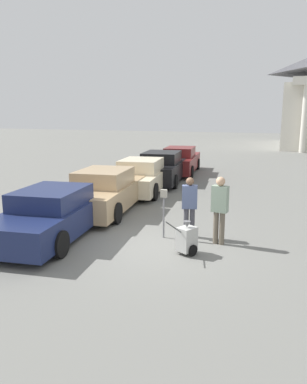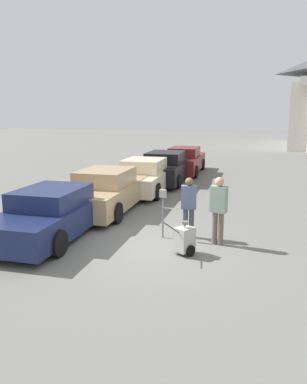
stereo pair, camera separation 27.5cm
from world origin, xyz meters
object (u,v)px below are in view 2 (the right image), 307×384
Objects in this scene: parked_car_maroon at (185,161)px; person_worker at (189,204)px; parked_car_black at (166,168)px; parked_car_navy at (55,213)px; person_supervisor at (219,206)px; parked_car_cream at (145,177)px; parked_car_tan at (108,191)px; parking_meter at (163,204)px; equipment_cart at (184,239)px.

person_worker is (3.58, -10.98, 0.27)m from parked_car_maroon.
parked_car_navy is at bearing -97.82° from parked_car_black.
parked_car_maroon is 2.89× the size of person_supervisor.
parked_car_cream is 2.74× the size of person_supervisor.
parked_car_black reaches higher than parked_car_cream.
person_supervisor reaches higher than parked_car_maroon.
person_supervisor is (4.48, -11.28, 0.34)m from parked_car_maroon.
parked_car_tan is (0.00, 3.05, 0.04)m from parked_car_navy.
parked_car_navy is 3.09m from parking_meter.
parked_car_cream is at bearing -97.82° from parked_car_maroon.
person_worker is at bearing -79.77° from parked_car_maroon.
parked_car_black is (-0.00, 6.06, 0.02)m from parked_car_tan.
equipment_cart is at bearing 87.45° from person_worker.
parking_meter is at bearing 9.34° from parked_car_navy.
person_supervisor is at bearing -33.02° from parked_car_tan.
parked_car_navy is at bearing 20.55° from person_supervisor.
person_supervisor is at bearing 146.16° from person_worker.
equipment_cart is at bearing -46.62° from parked_car_tan.
parked_car_black reaches higher than parked_car_navy.
parking_meter is at bearing -78.14° from parked_car_black.
equipment_cart is at bearing -74.93° from parked_car_black.
parked_car_cream is 5.01× the size of equipment_cart.
equipment_cart is (3.88, -0.07, -0.27)m from parked_car_navy.
parked_car_maroon is at bearing 82.18° from parked_car_black.
parked_car_navy is 12.22m from parked_car_maroon.
parked_car_cream is at bearing 118.04° from parking_meter.
parked_car_maroon reaches higher than equipment_cart.
parked_car_tan is 1.06× the size of parked_car_cream.
parked_car_tan is 6.06m from parked_car_black.
parked_car_tan reaches higher than parked_car_navy.
parked_car_tan is 4.96m from person_supervisor.
parked_car_tan is 2.90× the size of person_supervisor.
parking_meter is at bearing 9.98° from person_supervisor.
parked_car_cream is at bearing 82.18° from parked_car_tan.
parked_car_navy is at bearing -155.97° from equipment_cart.
person_worker is at bearing -34.62° from parked_car_tan.
parked_car_cream reaches higher than parked_car_navy.
parking_meter is (2.93, -5.51, 0.27)m from parked_car_cream.
parked_car_cream is (-0.00, 3.37, -0.01)m from parked_car_tan.
parking_meter reaches higher than equipment_cart.
person_supervisor is (1.54, 0.04, 0.09)m from parking_meter.
person_supervisor is (4.48, -8.17, 0.33)m from parked_car_black.
parked_car_tan is 3.10× the size of person_worker.
parked_car_maroon is (-0.00, 3.11, -0.01)m from parked_car_black.
parked_car_maroon is 12.89m from equipment_cart.
person_supervisor reaches higher than parked_car_tan.
person_worker reaches higher than parked_car_maroon.
parked_car_tan reaches higher than parked_car_cream.
person_worker is (0.64, 0.34, 0.01)m from parking_meter.
person_worker is 1.71× the size of equipment_cart.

